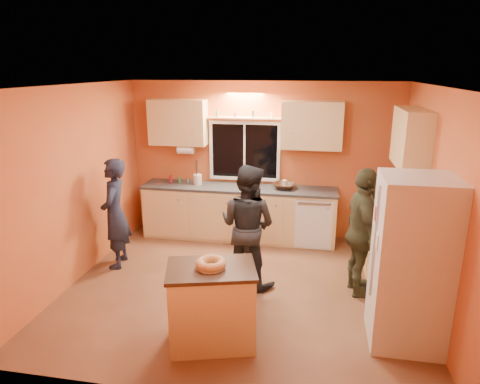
% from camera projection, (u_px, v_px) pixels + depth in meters
% --- Properties ---
extents(ground, '(4.50, 4.50, 0.00)m').
position_uv_depth(ground, '(241.00, 287.00, 5.67)').
color(ground, brown).
rests_on(ground, ground).
extents(room_shell, '(4.54, 4.04, 2.61)m').
position_uv_depth(room_shell, '(256.00, 162.00, 5.58)').
color(room_shell, '#C66B32').
rests_on(room_shell, ground).
extents(back_counter, '(4.23, 0.62, 0.90)m').
position_uv_depth(back_counter, '(260.00, 214.00, 7.14)').
color(back_counter, tan).
rests_on(back_counter, ground).
extents(right_counter, '(0.62, 1.84, 0.90)m').
position_uv_depth(right_counter, '(392.00, 252.00, 5.68)').
color(right_counter, tan).
rests_on(right_counter, ground).
extents(refrigerator, '(0.72, 0.70, 1.80)m').
position_uv_depth(refrigerator, '(411.00, 263.00, 4.34)').
color(refrigerator, silver).
rests_on(refrigerator, ground).
extents(island, '(1.03, 0.82, 0.87)m').
position_uv_depth(island, '(212.00, 305.00, 4.43)').
color(island, tan).
rests_on(island, ground).
extents(bundt_pastry, '(0.31, 0.31, 0.09)m').
position_uv_depth(bundt_pastry, '(211.00, 263.00, 4.29)').
color(bundt_pastry, tan).
rests_on(bundt_pastry, island).
extents(person_left, '(0.49, 0.65, 1.60)m').
position_uv_depth(person_left, '(115.00, 214.00, 6.10)').
color(person_left, black).
rests_on(person_left, ground).
extents(person_center, '(0.96, 0.86, 1.63)m').
position_uv_depth(person_center, '(247.00, 226.00, 5.58)').
color(person_center, black).
rests_on(person_center, ground).
extents(person_right, '(0.57, 1.03, 1.65)m').
position_uv_depth(person_right, '(362.00, 233.00, 5.31)').
color(person_right, '#353924').
rests_on(person_right, ground).
extents(mixing_bowl, '(0.42, 0.42, 0.09)m').
position_uv_depth(mixing_bowl, '(284.00, 186.00, 6.97)').
color(mixing_bowl, black).
rests_on(mixing_bowl, back_counter).
extents(utensil_crock, '(0.14, 0.14, 0.17)m').
position_uv_depth(utensil_crock, '(198.00, 179.00, 7.21)').
color(utensil_crock, beige).
rests_on(utensil_crock, back_counter).
extents(potted_plant, '(0.29, 0.26, 0.27)m').
position_uv_depth(potted_plant, '(396.00, 217.00, 5.27)').
color(potted_plant, gray).
rests_on(potted_plant, right_counter).
extents(red_box, '(0.19, 0.17, 0.07)m').
position_uv_depth(red_box, '(382.00, 200.00, 6.27)').
color(red_box, maroon).
rests_on(red_box, right_counter).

